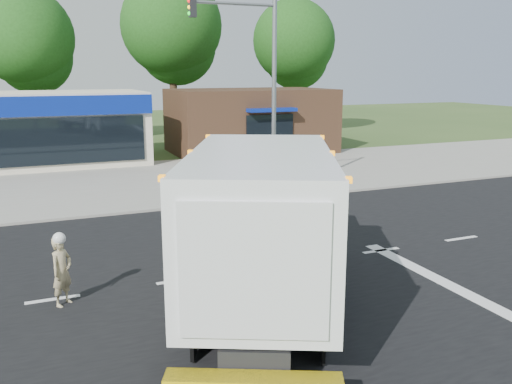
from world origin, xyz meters
TOP-DOWN VIEW (x-y plane):
  - ground at (0.00, 0.00)m, footprint 120.00×120.00m
  - road_asphalt at (0.00, 0.00)m, footprint 60.00×14.00m
  - sidewalk at (0.00, 8.20)m, footprint 60.00×2.40m
  - parking_apron at (0.00, 14.00)m, footprint 60.00×9.00m
  - lane_markings at (1.35, -1.35)m, footprint 55.20×7.00m
  - ems_box_truck at (-1.74, -2.25)m, footprint 5.79×8.53m
  - emergency_worker at (-5.77, -0.36)m, footprint 0.67×0.68m
  - brown_storefront at (7.00, 19.98)m, footprint 10.00×6.70m
  - traffic_signal_pole at (2.35, 7.60)m, footprint 3.51×0.25m
  - background_trees at (-0.85, 28.16)m, footprint 36.77×7.39m

SIDE VIEW (x-z plane):
  - ground at x=0.00m, z-range 0.00..0.00m
  - road_asphalt at x=0.00m, z-range -0.01..0.01m
  - parking_apron at x=0.00m, z-range 0.00..0.02m
  - lane_markings at x=1.35m, z-range 0.01..0.02m
  - sidewalk at x=0.00m, z-range 0.00..0.12m
  - emergency_worker at x=-5.77m, z-range -0.01..1.68m
  - brown_storefront at x=7.00m, z-range 0.00..4.00m
  - ems_box_truck at x=-1.74m, z-range 0.28..3.93m
  - traffic_signal_pole at x=2.35m, z-range 0.92..8.92m
  - background_trees at x=-0.85m, z-range 1.33..13.43m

